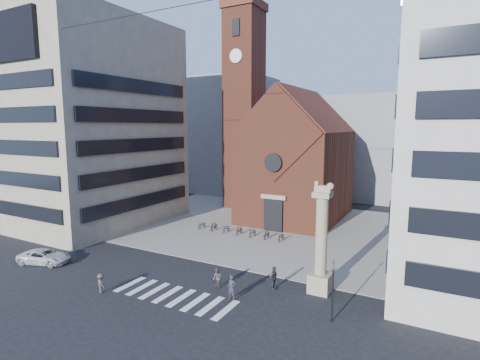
% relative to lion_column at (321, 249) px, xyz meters
% --- Properties ---
extents(ground, '(120.00, 120.00, 0.00)m').
position_rel_lion_column_xyz_m(ground, '(-10.01, -3.00, -3.46)').
color(ground, black).
rests_on(ground, ground).
extents(piazza, '(46.00, 30.00, 0.05)m').
position_rel_lion_column_xyz_m(piazza, '(-10.01, 16.00, -3.43)').
color(piazza, '#9B958D').
rests_on(piazza, ground).
extents(zebra_crossing, '(10.20, 3.20, 0.01)m').
position_rel_lion_column_xyz_m(zebra_crossing, '(-9.46, -6.00, -3.45)').
color(zebra_crossing, white).
rests_on(zebra_crossing, ground).
extents(church, '(12.00, 16.65, 18.00)m').
position_rel_lion_column_xyz_m(church, '(-10.01, 22.04, 4.53)').
color(church, brown).
rests_on(church, ground).
extents(campanile, '(5.50, 5.50, 31.20)m').
position_rel_lion_column_xyz_m(campanile, '(-20.01, 25.00, 12.28)').
color(campanile, brown).
rests_on(campanile, ground).
extents(building_left, '(18.00, 20.00, 26.00)m').
position_rel_lion_column_xyz_m(building_left, '(-34.01, 7.00, 9.54)').
color(building_left, tan).
rests_on(building_left, ground).
extents(bg_block_left, '(16.00, 14.00, 22.00)m').
position_rel_lion_column_xyz_m(bg_block_left, '(-30.01, 37.00, 7.54)').
color(bg_block_left, gray).
rests_on(bg_block_left, ground).
extents(bg_block_mid, '(14.00, 12.00, 18.00)m').
position_rel_lion_column_xyz_m(bg_block_mid, '(-4.01, 42.00, 5.54)').
color(bg_block_mid, gray).
rests_on(bg_block_mid, ground).
extents(bg_block_right, '(16.00, 14.00, 24.00)m').
position_rel_lion_column_xyz_m(bg_block_right, '(11.99, 39.00, 8.54)').
color(bg_block_right, gray).
rests_on(bg_block_right, ground).
extents(lion_column, '(1.63, 1.60, 8.68)m').
position_rel_lion_column_xyz_m(lion_column, '(0.00, 0.00, 0.00)').
color(lion_column, tan).
rests_on(lion_column, ground).
extents(traffic_light, '(0.13, 0.16, 4.30)m').
position_rel_lion_column_xyz_m(traffic_light, '(1.99, -4.00, -1.17)').
color(traffic_light, black).
rests_on(traffic_light, ground).
extents(white_car, '(5.18, 3.57, 1.31)m').
position_rel_lion_column_xyz_m(white_car, '(-24.48, -6.39, -2.80)').
color(white_car, silver).
rests_on(white_car, ground).
extents(pedestrian_0, '(0.73, 0.50, 1.91)m').
position_rel_lion_column_xyz_m(pedestrian_0, '(-5.34, -4.44, -2.50)').
color(pedestrian_0, '#2B2838').
rests_on(pedestrian_0, ground).
extents(pedestrian_1, '(0.98, 0.92, 1.61)m').
position_rel_lion_column_xyz_m(pedestrian_1, '(-7.41, -3.16, -2.65)').
color(pedestrian_1, '#564A45').
rests_on(pedestrian_1, ground).
extents(pedestrian_2, '(0.48, 1.10, 1.85)m').
position_rel_lion_column_xyz_m(pedestrian_2, '(-3.35, -1.23, -2.53)').
color(pedestrian_2, '#2C2B34').
rests_on(pedestrian_2, ground).
extents(pedestrian_3, '(1.14, 0.88, 1.55)m').
position_rel_lion_column_xyz_m(pedestrian_3, '(-14.77, -8.25, -2.68)').
color(pedestrian_3, '#44352D').
rests_on(pedestrian_3, ground).
extents(scooter_0, '(0.68, 1.81, 0.94)m').
position_rel_lion_column_xyz_m(scooter_0, '(-18.34, 10.65, -2.94)').
color(scooter_0, black).
rests_on(scooter_0, piazza).
extents(scooter_1, '(0.55, 1.76, 1.05)m').
position_rel_lion_column_xyz_m(scooter_1, '(-16.55, 10.65, -2.88)').
color(scooter_1, black).
rests_on(scooter_1, piazza).
extents(scooter_2, '(0.68, 1.81, 0.94)m').
position_rel_lion_column_xyz_m(scooter_2, '(-14.77, 10.65, -2.94)').
color(scooter_2, black).
rests_on(scooter_2, piazza).
extents(scooter_3, '(0.55, 1.76, 1.05)m').
position_rel_lion_column_xyz_m(scooter_3, '(-12.99, 10.65, -2.88)').
color(scooter_3, black).
rests_on(scooter_3, piazza).
extents(scooter_4, '(0.68, 1.81, 0.94)m').
position_rel_lion_column_xyz_m(scooter_4, '(-11.21, 10.65, -2.94)').
color(scooter_4, black).
rests_on(scooter_4, piazza).
extents(scooter_5, '(0.55, 1.76, 1.05)m').
position_rel_lion_column_xyz_m(scooter_5, '(-9.43, 10.65, -2.88)').
color(scooter_5, black).
rests_on(scooter_5, piazza).
extents(scooter_6, '(0.68, 1.81, 0.94)m').
position_rel_lion_column_xyz_m(scooter_6, '(-7.65, 10.65, -2.94)').
color(scooter_6, black).
rests_on(scooter_6, piazza).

